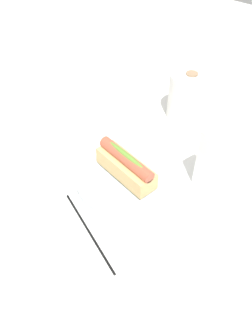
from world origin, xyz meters
The scene contains 7 objects.
ground_plane centered at (0.00, 0.00, 0.00)m, with size 2.40×2.40×0.00m, color white.
serving_bowl centered at (-0.01, -0.01, 0.02)m, with size 0.23×0.23×0.03m.
hotdog_front centered at (-0.01, -0.01, 0.06)m, with size 0.16×0.08×0.06m.
water_glass centered at (-0.19, 0.01, 0.04)m, with size 0.07×0.07×0.09m.
paper_towel_roll centered at (-0.03, 0.30, 0.07)m, with size 0.11×0.11×0.13m.
napkin_box centered at (0.17, 0.09, 0.07)m, with size 0.11×0.04×0.15m, color white.
chopstick_near centered at (0.01, -0.16, 0.00)m, with size 0.01×0.01×0.22m, color black.
Camera 1 is at (0.32, -0.44, 0.59)m, focal length 37.66 mm.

